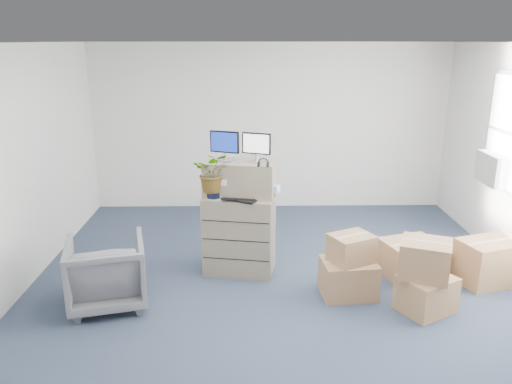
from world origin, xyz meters
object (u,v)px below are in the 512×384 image
at_px(water_bottle, 242,186).
at_px(office_chair, 106,269).
at_px(monitor_right, 256,146).
at_px(keyboard, 239,199).
at_px(potted_plant, 213,177).
at_px(filing_cabinet_lower, 239,234).
at_px(monitor_left, 225,144).

bearing_deg(water_bottle, office_chair, -150.31).
distance_m(monitor_right, keyboard, 0.67).
distance_m(water_bottle, potted_plant, 0.39).
bearing_deg(filing_cabinet_lower, potted_plant, -154.27).
relative_size(monitor_left, water_bottle, 1.57).
distance_m(monitor_left, water_bottle, 0.56).
bearing_deg(monitor_left, monitor_right, 10.89).
bearing_deg(water_bottle, keyboard, -102.42).
height_order(filing_cabinet_lower, potted_plant, potted_plant).
xyz_separation_m(monitor_right, office_chair, (-1.66, -0.84, -1.20)).
distance_m(keyboard, potted_plant, 0.40).
height_order(keyboard, potted_plant, potted_plant).
xyz_separation_m(potted_plant, office_chair, (-1.15, -0.73, -0.84)).
xyz_separation_m(filing_cabinet_lower, monitor_left, (-0.17, 0.09, 1.13)).
bearing_deg(monitor_right, keyboard, -119.99).
bearing_deg(office_chair, water_bottle, -164.29).
bearing_deg(potted_plant, office_chair, -147.53).
height_order(monitor_left, potted_plant, monitor_left).
bearing_deg(office_chair, keyboard, -169.27).
bearing_deg(filing_cabinet_lower, keyboard, -80.62).
xyz_separation_m(filing_cabinet_lower, potted_plant, (-0.30, -0.09, 0.76)).
bearing_deg(potted_plant, monitor_left, 52.66).
relative_size(monitor_right, office_chair, 0.42).
relative_size(filing_cabinet_lower, office_chair, 1.18).
bearing_deg(monitor_left, water_bottle, 5.23).
bearing_deg(monitor_left, office_chair, -124.83).
height_order(filing_cabinet_lower, monitor_right, monitor_right).
xyz_separation_m(filing_cabinet_lower, monitor_right, (0.21, 0.03, 1.12)).
relative_size(keyboard, office_chair, 0.53).
height_order(filing_cabinet_lower, office_chair, filing_cabinet_lower).
distance_m(water_bottle, office_chair, 1.85).
bearing_deg(monitor_right, monitor_left, -168.54).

